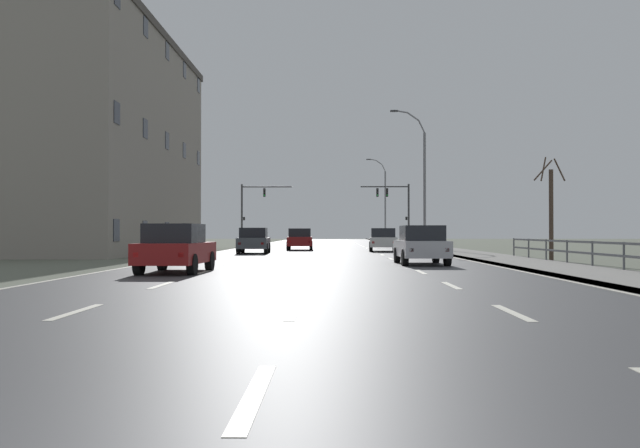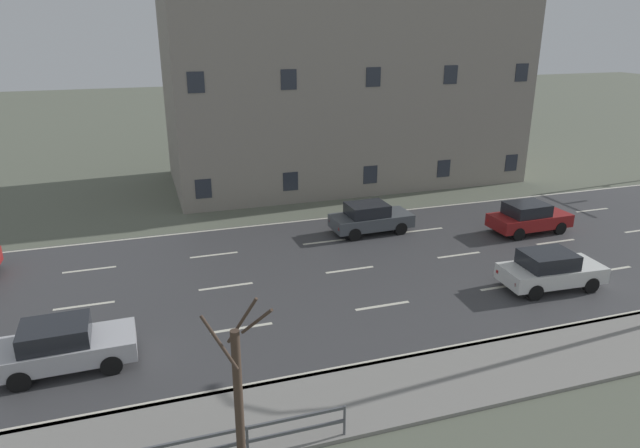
% 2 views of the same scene
% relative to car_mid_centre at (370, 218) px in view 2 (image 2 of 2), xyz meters
% --- Properties ---
extents(ground_plane, '(160.00, 160.00, 0.12)m').
position_rel_car_mid_centre_xyz_m(ground_plane, '(4.08, 10.95, -0.86)').
color(ground_plane, '#5B6051').
extents(car_mid_centre, '(1.94, 4.15, 1.57)m').
position_rel_car_mid_centre_xyz_m(car_mid_centre, '(0.00, 0.00, 0.00)').
color(car_mid_centre, '#474C51').
rests_on(car_mid_centre, ground).
extents(car_far_left, '(1.93, 4.15, 1.57)m').
position_rel_car_mid_centre_xyz_m(car_far_left, '(2.43, 7.72, 0.00)').
color(car_far_left, maroon).
rests_on(car_far_left, ground).
extents(car_far_right, '(2.01, 4.19, 1.57)m').
position_rel_car_mid_centre_xyz_m(car_far_right, '(8.17, 4.42, 0.00)').
color(car_far_right, silver).
rests_on(car_far_right, ground).
extents(car_near_right, '(1.89, 4.13, 1.57)m').
position_rel_car_mid_centre_xyz_m(car_near_right, '(8.29, -13.67, 0.00)').
color(car_near_right, '#B7B7BC').
rests_on(car_near_right, ground).
extents(brick_building, '(10.49, 23.07, 14.13)m').
position_rel_car_mid_centre_xyz_m(brick_building, '(-11.07, 2.46, 6.27)').
color(brick_building, gray).
rests_on(brick_building, ground).
extents(bare_tree_mid, '(1.37, 1.45, 4.86)m').
position_rel_car_mid_centre_xyz_m(bare_tree_mid, '(14.87, -9.34, 1.52)').
color(bare_tree_mid, '#423328').
rests_on(bare_tree_mid, ground).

